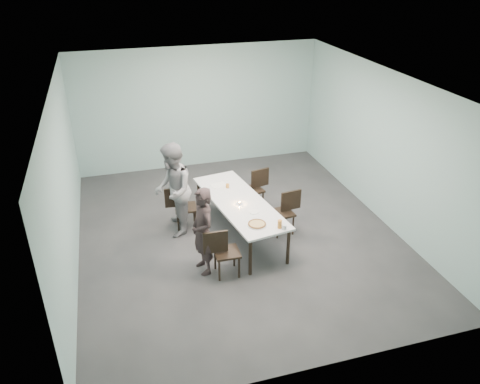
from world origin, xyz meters
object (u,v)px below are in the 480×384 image
object	(u,v)px
chair_near_left	(222,250)
chair_far_left	(182,205)
pizza	(257,224)
chair_near_right	(286,209)
amber_tumbler	(227,186)
beer_glass	(280,224)
tealight	(240,203)
chair_far_right	(255,186)
diner_far	(173,190)
side_plate	(254,212)
diner_near	(203,231)
table	(239,204)
water_tumbler	(284,227)

from	to	relation	value
chair_near_left	chair_far_left	xyz separation A→B (m)	(-0.38, 1.73, 0.00)
chair_near_left	pizza	bearing A→B (deg)	18.24
chair_near_right	amber_tumbler	distance (m)	1.25
chair_far_left	chair_near_right	xyz separation A→B (m)	(1.91, -0.74, 0.00)
pizza	beer_glass	xyz separation A→B (m)	(0.34, -0.20, 0.06)
pizza	tealight	bearing A→B (deg)	95.84
tealight	chair_far_right	bearing A→B (deg)	58.53
chair_near_right	pizza	distance (m)	1.19
pizza	beer_glass	world-z (taller)	beer_glass
chair_near_left	diner_far	xyz separation A→B (m)	(-0.55, 1.58, 0.42)
diner_far	side_plate	world-z (taller)	diner_far
chair_far_right	side_plate	world-z (taller)	chair_far_right
chair_near_left	diner_far	bearing A→B (deg)	110.72
diner_near	amber_tumbler	world-z (taller)	diner_near
beer_glass	amber_tumbler	bearing A→B (deg)	105.08
diner_far	beer_glass	bearing A→B (deg)	53.93
chair_near_left	tealight	distance (m)	1.19
chair_near_right	pizza	bearing A→B (deg)	36.01
amber_tumbler	chair_near_left	bearing A→B (deg)	-107.91
chair_near_right	chair_far_right	distance (m)	1.13
table	chair_far_right	xyz separation A→B (m)	(0.64, 0.98, -0.19)
pizza	amber_tumbler	world-z (taller)	amber_tumbler
beer_glass	side_plate	bearing A→B (deg)	111.77
side_plate	tealight	size ratio (longest dim) A/B	3.21
chair_near_left	water_tumbler	distance (m)	1.11
diner_near	diner_far	distance (m)	1.41
chair_far_right	diner_near	distance (m)	2.46
chair_near_right	side_plate	bearing A→B (deg)	17.91
chair_far_right	tealight	world-z (taller)	chair_far_right
beer_glass	amber_tumbler	distance (m)	1.78
chair_near_right	pizza	xyz separation A→B (m)	(-0.85, -0.79, 0.27)
chair_far_left	amber_tumbler	distance (m)	0.98
amber_tumbler	diner_near	bearing A→B (deg)	-118.70
chair_far_left	amber_tumbler	size ratio (longest dim) A/B	10.88
chair_near_left	chair_far_right	world-z (taller)	same
diner_near	side_plate	size ratio (longest dim) A/B	8.75
beer_glass	water_tumbler	xyz separation A→B (m)	(0.06, -0.06, -0.03)
table	chair_near_right	size ratio (longest dim) A/B	3.11
side_plate	water_tumbler	world-z (taller)	water_tumbler
water_tumbler	tealight	world-z (taller)	water_tumbler
chair_near_left	beer_glass	distance (m)	1.07
chair_far_right	water_tumbler	distance (m)	2.18
chair_far_left	pizza	world-z (taller)	chair_far_left
table	chair_near_left	bearing A→B (deg)	-119.31
diner_far	side_plate	xyz separation A→B (m)	(1.31, -0.94, -0.17)
chair_far_right	tealight	bearing A→B (deg)	45.36
chair_near_right	side_plate	world-z (taller)	chair_near_right
chair_near_right	side_plate	size ratio (longest dim) A/B	4.83
chair_near_right	diner_near	xyz separation A→B (m)	(-1.80, -0.79, 0.29)
table	chair_far_left	world-z (taller)	chair_far_left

